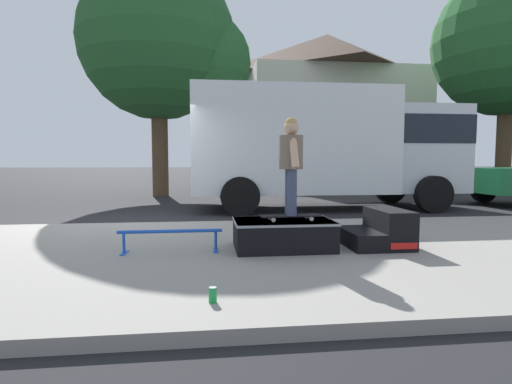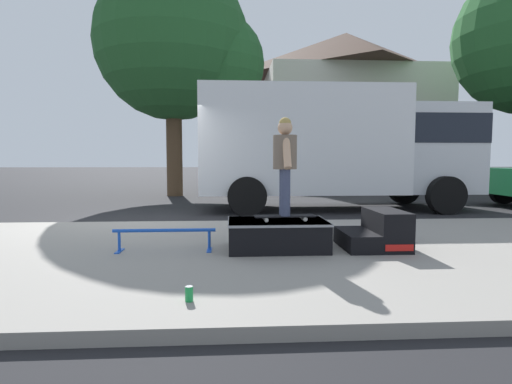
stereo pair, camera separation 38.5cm
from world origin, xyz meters
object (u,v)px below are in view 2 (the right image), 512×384
(skate_box, at_px, (277,234))
(skater_kid, at_px, (285,158))
(skateboard, at_px, (285,216))
(kicker_ramp, at_px, (377,232))
(grind_rail, at_px, (164,235))
(soda_can, at_px, (189,294))
(street_tree_neighbour, at_px, (182,48))
(box_truck, at_px, (337,144))

(skate_box, relative_size, skater_kid, 1.02)
(skateboard, bearing_deg, kicker_ramp, 1.98)
(grind_rail, distance_m, skater_kid, 1.81)
(skate_box, relative_size, soda_can, 10.10)
(skate_box, xyz_separation_m, soda_can, (-0.94, -1.92, -0.14))
(soda_can, height_order, street_tree_neighbour, street_tree_neighbour)
(kicker_ramp, relative_size, grind_rail, 0.68)
(box_truck, bearing_deg, soda_can, -113.26)
(skate_box, bearing_deg, grind_rail, -178.77)
(skateboard, distance_m, box_truck, 5.78)
(skateboard, relative_size, skater_kid, 0.64)
(grind_rail, relative_size, skateboard, 1.63)
(kicker_ramp, distance_m, skateboard, 1.25)
(kicker_ramp, height_order, grind_rail, kicker_ramp)
(street_tree_neighbour, bearing_deg, skate_box, -76.52)
(soda_can, bearing_deg, kicker_ramp, 40.36)
(skater_kid, height_order, soda_can, skater_kid)
(grind_rail, bearing_deg, kicker_ramp, 0.64)
(kicker_ramp, height_order, street_tree_neighbour, street_tree_neighbour)
(skate_box, xyz_separation_m, skater_kid, (0.09, -0.04, 0.97))
(skate_box, distance_m, soda_can, 2.14)
(skateboard, relative_size, street_tree_neighbour, 0.10)
(kicker_ramp, xyz_separation_m, box_truck, (0.82, 5.24, 1.37))
(grind_rail, distance_m, box_truck, 6.52)
(kicker_ramp, distance_m, soda_can, 2.97)
(skate_box, bearing_deg, skateboard, -25.81)
(skateboard, height_order, box_truck, box_truck)
(grind_rail, bearing_deg, skater_kid, -0.45)
(skateboard, bearing_deg, street_tree_neighbour, 103.93)
(kicker_ramp, relative_size, skater_kid, 0.70)
(grind_rail, bearing_deg, skate_box, 1.23)
(grind_rail, bearing_deg, street_tree_neighbour, 95.08)
(skate_box, bearing_deg, kicker_ramp, -0.02)
(skateboard, bearing_deg, box_truck, 68.81)
(skateboard, relative_size, soda_can, 6.28)
(grind_rail, height_order, skateboard, skateboard)
(skater_kid, bearing_deg, soda_can, -118.73)
(grind_rail, relative_size, box_truck, 0.19)
(soda_can, bearing_deg, street_tree_neighbour, 96.72)
(skater_kid, bearing_deg, box_truck, 68.81)
(skater_kid, bearing_deg, grind_rail, 179.55)
(kicker_ramp, relative_size, soda_can, 6.94)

